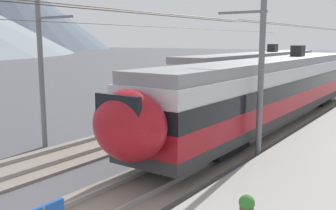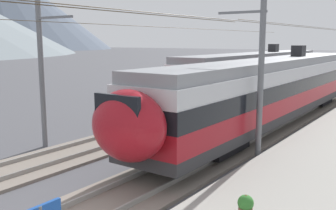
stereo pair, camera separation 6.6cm
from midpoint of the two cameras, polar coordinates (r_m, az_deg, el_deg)
name	(u,v)px [view 2 (the right image)]	position (r m, az deg, el deg)	size (l,w,h in m)	color
train_near_platform	(273,88)	(22.52, 15.39, 2.48)	(26.17, 2.87, 4.27)	#2D2D30
train_far_track	(255,73)	(32.80, 12.82, 4.69)	(24.34, 2.99, 4.27)	#2D2D30
catenary_mast_mid	(258,67)	(15.87, 13.27, 5.50)	(46.67, 2.10, 7.15)	slate
catenary_mast_far_side	(43,63)	(18.07, -17.88, 5.92)	(46.67, 2.35, 7.28)	slate
potted_plant_by_shelter	(246,206)	(10.26, 11.60, -14.44)	(0.41, 0.41, 0.64)	brown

